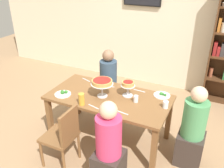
% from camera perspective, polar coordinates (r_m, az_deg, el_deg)
% --- Properties ---
extents(ground_plane, '(12.00, 12.00, 0.00)m').
position_cam_1_polar(ground_plane, '(3.88, -0.66, -12.45)').
color(ground_plane, '#9E7A56').
extents(rear_partition, '(8.00, 0.12, 2.80)m').
position_cam_1_polar(rear_partition, '(5.18, 10.46, 14.63)').
color(rear_partition, beige).
rests_on(rear_partition, ground_plane).
extents(dining_table, '(1.73, 0.88, 0.74)m').
position_cam_1_polar(dining_table, '(3.50, -0.71, -4.15)').
color(dining_table, brown).
rests_on(dining_table, ground_plane).
extents(diner_far_left, '(0.34, 0.34, 1.15)m').
position_cam_1_polar(diner_far_left, '(4.31, -0.85, -0.27)').
color(diner_far_left, '#382D28').
rests_on(diner_far_left, ground_plane).
extents(diner_near_right, '(0.34, 0.34, 1.15)m').
position_cam_1_polar(diner_near_right, '(2.91, -0.77, -15.45)').
color(diner_near_right, '#382D28').
rests_on(diner_near_right, ground_plane).
extents(diner_head_east, '(0.34, 0.34, 1.15)m').
position_cam_1_polar(diner_head_east, '(3.34, 18.37, -10.75)').
color(diner_head_east, '#382D28').
rests_on(diner_head_east, ground_plane).
extents(chair_near_left, '(0.40, 0.40, 0.87)m').
position_cam_1_polar(chair_near_left, '(3.21, -11.42, -11.61)').
color(chair_near_left, brown).
rests_on(chair_near_left, ground_plane).
extents(deep_dish_pizza_stand, '(0.32, 0.32, 0.26)m').
position_cam_1_polar(deep_dish_pizza_stand, '(3.36, -2.36, 0.25)').
color(deep_dish_pizza_stand, silver).
rests_on(deep_dish_pizza_stand, dining_table).
extents(personal_pizza_stand, '(0.20, 0.20, 0.22)m').
position_cam_1_polar(personal_pizza_stand, '(3.40, 3.78, -0.35)').
color(personal_pizza_stand, silver).
rests_on(personal_pizza_stand, dining_table).
extents(salad_plate_near_diner, '(0.24, 0.24, 0.07)m').
position_cam_1_polar(salad_plate_near_diner, '(3.56, -11.46, -2.17)').
color(salad_plate_near_diner, white).
rests_on(salad_plate_near_diner, dining_table).
extents(salad_plate_far_diner, '(0.24, 0.24, 0.06)m').
position_cam_1_polar(salad_plate_far_diner, '(3.53, 11.69, -2.54)').
color(salad_plate_far_diner, white).
rests_on(salad_plate_far_diner, dining_table).
extents(beer_glass_amber_tall, '(0.08, 0.08, 0.16)m').
position_cam_1_polar(beer_glass_amber_tall, '(3.25, -7.19, -3.57)').
color(beer_glass_amber_tall, gold).
rests_on(beer_glass_amber_tall, dining_table).
extents(water_glass_clear_near, '(0.07, 0.07, 0.10)m').
position_cam_1_polar(water_glass_clear_near, '(3.24, 12.51, -4.77)').
color(water_glass_clear_near, white).
rests_on(water_glass_clear_near, dining_table).
extents(water_glass_clear_far, '(0.06, 0.06, 0.10)m').
position_cam_1_polar(water_glass_clear_far, '(3.31, 5.63, -3.50)').
color(water_glass_clear_far, white).
rests_on(water_glass_clear_far, dining_table).
extents(cutlery_fork_near, '(0.18, 0.04, 0.00)m').
position_cam_1_polar(cutlery_fork_near, '(3.10, 2.37, -6.73)').
color(cutlery_fork_near, silver).
rests_on(cutlery_fork_near, dining_table).
extents(cutlery_knife_near, '(0.18, 0.03, 0.00)m').
position_cam_1_polar(cutlery_knife_near, '(3.73, -0.76, -0.52)').
color(cutlery_knife_near, silver).
rests_on(cutlery_knife_near, dining_table).
extents(cutlery_fork_far, '(0.17, 0.08, 0.00)m').
position_cam_1_polar(cutlery_fork_far, '(3.95, -6.09, 0.98)').
color(cutlery_fork_far, silver).
rests_on(cutlery_fork_far, dining_table).
extents(cutlery_knife_far, '(0.18, 0.03, 0.00)m').
position_cam_1_polar(cutlery_knife_far, '(3.62, 6.49, -1.58)').
color(cutlery_knife_far, silver).
rests_on(cutlery_knife_far, dining_table).
extents(cutlery_spare_fork, '(0.18, 0.06, 0.00)m').
position_cam_1_polar(cutlery_spare_fork, '(3.22, -4.35, -5.35)').
color(cutlery_spare_fork, silver).
rests_on(cutlery_spare_fork, dining_table).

